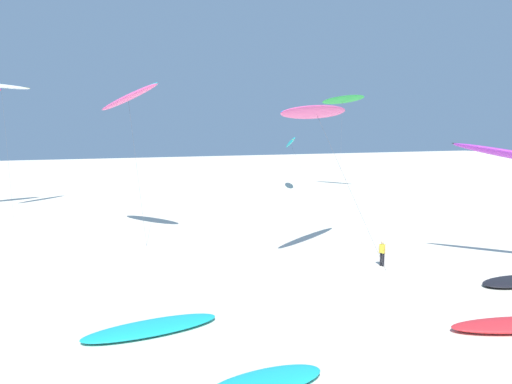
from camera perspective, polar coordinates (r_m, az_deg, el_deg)
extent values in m
ellipsoid|color=white|center=(58.95, -25.96, 10.33)|extent=(6.00, 5.90, 0.64)
ellipsoid|color=yellow|center=(58.96, -25.96, 10.35)|extent=(5.67, 5.56, 0.33)
cylinder|color=#4C4C51|center=(55.86, -25.42, 4.15)|extent=(0.53, 5.94, 12.41)
ellipsoid|color=#EA5193|center=(41.34, -13.73, 9.93)|extent=(4.14, 7.92, 2.45)
ellipsoid|color=#19B2B7|center=(41.35, -13.73, 9.99)|extent=(3.21, 7.64, 2.08)
cylinder|color=#4C4C51|center=(39.26, -12.80, 2.35)|extent=(0.17, 4.38, 10.44)
ellipsoid|color=#EA5193|center=(33.36, 6.57, 8.63)|extent=(8.09, 5.90, 1.39)
ellipsoid|color=blue|center=(33.36, 6.57, 8.70)|extent=(7.81, 5.30, 0.77)
cylinder|color=#4C4C51|center=(32.09, 10.16, 0.30)|extent=(2.01, 4.75, 9.15)
ellipsoid|color=#19B2B7|center=(72.57, 3.77, 5.41)|extent=(4.79, 8.31, 2.27)
ellipsoid|color=yellow|center=(72.57, 3.77, 5.43)|extent=(4.08, 8.20, 1.35)
cylinder|color=#4C4C51|center=(67.98, 4.91, 2.56)|extent=(2.14, 9.71, 6.34)
ellipsoid|color=green|center=(73.84, 9.40, 9.88)|extent=(3.95, 6.96, 1.67)
ellipsoid|color=#19B2B7|center=(73.84, 9.40, 9.90)|extent=(2.98, 6.76, 1.05)
cylinder|color=#4C4C51|center=(71.12, 9.22, 5.04)|extent=(3.13, 4.28, 12.17)
ellipsoid|color=#19B2B7|center=(22.38, -11.30, -14.25)|extent=(5.81, 2.27, 0.30)
ellipsoid|color=white|center=(22.37, -11.30, -14.20)|extent=(2.68, 1.72, 0.18)
ellipsoid|color=#19B2B7|center=(17.73, 1.04, -19.93)|extent=(4.20, 1.89, 0.33)
ellipsoid|color=black|center=(17.73, 1.04, -19.87)|extent=(1.94, 1.50, 0.20)
cylinder|color=black|center=(32.61, 13.42, -7.12)|extent=(0.14, 0.14, 0.81)
cylinder|color=black|center=(32.52, 13.67, -7.17)|extent=(0.14, 0.14, 0.81)
cube|color=yellow|center=(32.41, 13.58, -6.00)|extent=(0.29, 0.35, 0.53)
cylinder|color=beige|center=(32.53, 13.26, -6.01)|extent=(0.09, 0.09, 0.56)
cylinder|color=beige|center=(32.31, 13.89, -6.12)|extent=(0.09, 0.09, 0.56)
sphere|color=beige|center=(32.33, 13.60, -5.30)|extent=(0.21, 0.21, 0.21)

